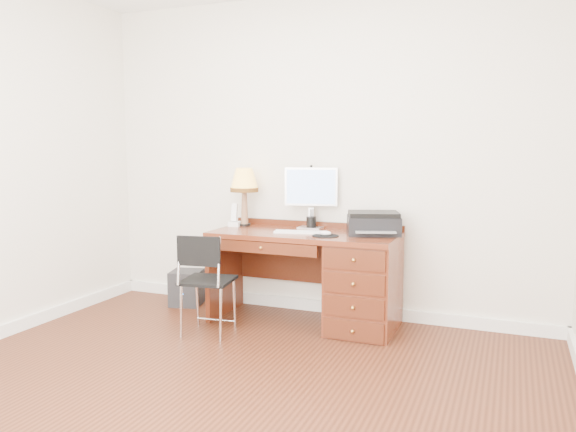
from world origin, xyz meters
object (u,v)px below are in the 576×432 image
at_px(desk, 343,276).
at_px(monitor, 312,190).
at_px(leg_lamp, 244,184).
at_px(equipment_box, 187,288).
at_px(printer, 373,223).
at_px(chair, 204,274).
at_px(phone, 234,220).

height_order(desk, monitor, monitor).
xyz_separation_m(leg_lamp, equipment_box, (-0.56, -0.06, -0.96)).
bearing_deg(printer, chair, -168.12).
distance_m(printer, leg_lamp, 1.19).
relative_size(desk, monitor, 2.92).
height_order(leg_lamp, phone, leg_lamp).
relative_size(printer, leg_lamp, 0.96).
relative_size(phone, chair, 0.25).
relative_size(monitor, leg_lamp, 1.02).
xyz_separation_m(desk, printer, (0.22, 0.09, 0.42)).
height_order(desk, printer, printer).
bearing_deg(printer, equipment_box, 161.07).
xyz_separation_m(printer, phone, (-1.22, -0.00, -0.03)).
height_order(monitor, printer, monitor).
distance_m(desk, phone, 1.09).
xyz_separation_m(leg_lamp, chair, (0.02, -0.74, -0.64)).
relative_size(leg_lamp, equipment_box, 1.60).
relative_size(chair, equipment_box, 2.50).
distance_m(leg_lamp, equipment_box, 1.12).
bearing_deg(equipment_box, monitor, -7.18).
relative_size(desk, chair, 1.91).
distance_m(desk, monitor, 0.79).
height_order(desk, leg_lamp, leg_lamp).
distance_m(desk, printer, 0.49).
relative_size(leg_lamp, chair, 0.64).
bearing_deg(phone, leg_lamp, 31.78).
bearing_deg(monitor, leg_lamp, 176.53).
bearing_deg(desk, chair, -147.46).
bearing_deg(printer, phone, 161.07).
bearing_deg(desk, printer, 23.53).
bearing_deg(equipment_box, leg_lamp, -8.21).
relative_size(desk, leg_lamp, 2.99).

